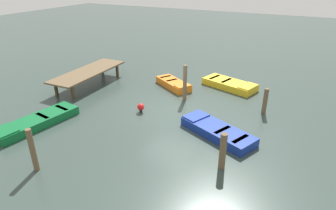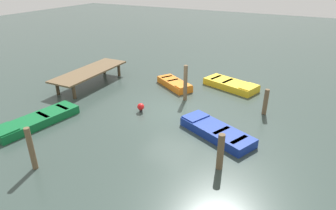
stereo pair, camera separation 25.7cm
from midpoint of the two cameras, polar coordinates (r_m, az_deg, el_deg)
The scene contains 11 objects.
ground_plane at distance 15.20m, azimuth 0.48°, elevation -1.20°, with size 80.00×80.00×0.00m, color #33423D.
dock_segment at distance 19.10m, azimuth -14.75°, elevation 6.30°, with size 5.48×1.93×0.95m.
rowboat_green at distance 15.11m, azimuth -23.93°, elevation -2.80°, with size 4.07×1.78×0.46m.
rowboat_blue at distance 13.14m, azimuth 10.00°, elevation -5.09°, with size 2.54×3.71×0.46m.
rowboat_yellow at distance 18.58m, azimuth 12.70°, elevation 3.93°, with size 2.31×3.57×0.46m.
rowboat_orange at distance 18.27m, azimuth 1.70°, elevation 4.20°, with size 2.26×2.82×0.46m.
mooring_piling_near_left at distance 10.87m, azimuth 10.96°, elevation -9.01°, with size 0.25×0.25×1.46m, color brown.
mooring_piling_mid_right at distance 15.47m, azimuth 19.10°, elevation 0.58°, with size 0.23×0.23×1.35m, color brown.
mooring_piling_center at distance 16.14m, azimuth 3.89°, elevation 4.32°, with size 0.22×0.22×2.05m, color brown.
mooring_piling_near_right at distance 11.64m, azimuth -24.75°, elevation -7.82°, with size 0.21×0.21×1.72m, color brown.
marker_buoy at distance 15.05m, azimuth -4.90°, elevation -0.38°, with size 0.36×0.36×0.48m.
Camera 2 is at (-12.04, -6.39, 6.75)m, focal length 30.98 mm.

